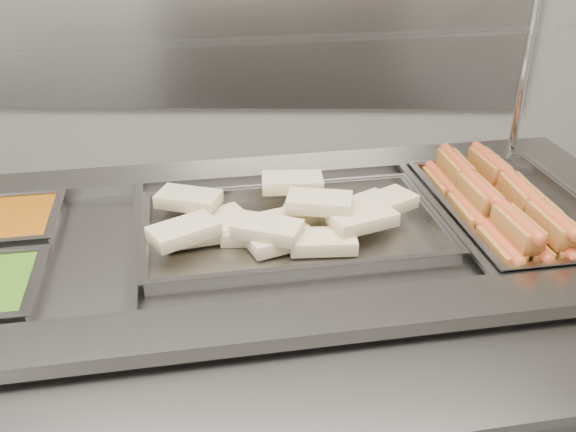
{
  "coord_description": "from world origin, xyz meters",
  "views": [
    {
      "loc": [
        0.2,
        -1.04,
        1.76
      ],
      "look_at": [
        0.19,
        0.39,
        1.0
      ],
      "focal_mm": 40.0,
      "sensor_mm": 36.0,
      "label": 1
    }
  ],
  "objects_px": {
    "steam_counter": "(270,374)",
    "pan_wraps": "(292,234)",
    "pan_hotdogs": "(512,220)",
    "sneeze_guard": "(251,48)"
  },
  "relations": [
    {
      "from": "steam_counter",
      "to": "pan_wraps",
      "type": "relative_size",
      "value": 2.7
    },
    {
      "from": "sneeze_guard",
      "to": "pan_wraps",
      "type": "bearing_deg",
      "value": -64.13
    },
    {
      "from": "sneeze_guard",
      "to": "pan_wraps",
      "type": "distance_m",
      "value": 0.49
    },
    {
      "from": "sneeze_guard",
      "to": "pan_hotdogs",
      "type": "relative_size",
      "value": 2.78
    },
    {
      "from": "steam_counter",
      "to": "sneeze_guard",
      "type": "relative_size",
      "value": 1.19
    },
    {
      "from": "sneeze_guard",
      "to": "steam_counter",
      "type": "bearing_deg",
      "value": -79.48
    },
    {
      "from": "steam_counter",
      "to": "pan_wraps",
      "type": "xyz_separation_m",
      "value": [
        0.06,
        0.01,
        0.46
      ]
    },
    {
      "from": "steam_counter",
      "to": "pan_wraps",
      "type": "height_order",
      "value": "pan_wraps"
    },
    {
      "from": "steam_counter",
      "to": "pan_hotdogs",
      "type": "height_order",
      "value": "pan_hotdogs"
    },
    {
      "from": "pan_hotdogs",
      "to": "pan_wraps",
      "type": "distance_m",
      "value": 0.61
    }
  ]
}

